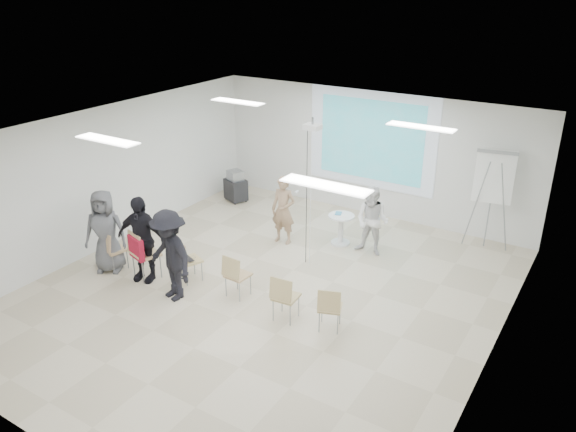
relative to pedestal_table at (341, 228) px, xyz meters
The scene contains 30 objects.
floor 2.62m from the pedestal_table, 95.48° to the right, with size 8.00×9.00×0.10m, color beige.
ceiling 3.71m from the pedestal_table, 95.48° to the right, with size 8.00×9.00×0.10m, color white.
wall_back 2.29m from the pedestal_table, 97.08° to the left, with size 8.00×0.10×3.00m, color silver.
wall_left 5.13m from the pedestal_table, 149.14° to the right, with size 0.10×9.00×3.00m, color silver.
wall_right 4.72m from the pedestal_table, 34.02° to the right, with size 0.10×9.00×3.00m, color silver.
projection_halo 2.42m from the pedestal_table, 97.31° to the left, with size 3.20×0.01×2.30m, color silver.
projection_image 2.41m from the pedestal_table, 97.37° to the left, with size 2.60×0.01×1.90m, color #34A8B3.
pedestal_table is the anchor object (origin of this frame).
player_left 1.33m from the pedestal_table, 152.87° to the right, with size 0.62×0.42×1.71m, color tan.
player_right 0.87m from the pedestal_table, ahead, with size 0.79×0.64×1.65m, color white.
controller_left 1.23m from the pedestal_table, 161.06° to the right, with size 0.04×0.12×0.04m, color silver.
controller_right 0.93m from the pedestal_table, 17.61° to the left, with size 0.04×0.11×0.04m, color white.
chair_far_left 4.77m from the pedestal_table, 133.70° to the right, with size 0.47×0.49×0.83m.
chair_left_mid 4.23m from the pedestal_table, 126.82° to the right, with size 0.59×0.61×0.99m.
chair_left_inner 3.48m from the pedestal_table, 120.13° to the right, with size 0.53×0.55×0.85m.
chair_center 3.05m from the pedestal_table, 101.42° to the right, with size 0.42×0.45×0.84m.
chair_right_inner 3.21m from the pedestal_table, 80.20° to the right, with size 0.43×0.46×0.86m.
chair_right_far 3.30m from the pedestal_table, 66.17° to the right, with size 0.49×0.51×0.81m.
red_jacket 4.33m from the pedestal_table, 125.46° to the right, with size 0.45×0.10×0.43m, color #B3162E.
laptop 3.39m from the pedestal_table, 120.47° to the right, with size 0.31×0.23×0.02m, color black.
audience_left 4.24m from the pedestal_table, 126.57° to the right, with size 1.14×0.68×1.95m, color black.
audience_mid 3.96m from the pedestal_table, 113.51° to the right, with size 1.26×0.69×1.94m, color black.
audience_outer 4.87m from the pedestal_table, 134.12° to the right, with size 0.91×0.60×1.87m, color #5D5D62.
flipchart_easel 3.32m from the pedestal_table, 28.82° to the left, with size 0.92×0.71×2.16m.
av_cart 3.59m from the pedestal_table, 166.16° to the left, with size 0.67×0.61×0.81m.
ceiling_projector 2.54m from the pedestal_table, 97.78° to the right, with size 0.30×0.25×3.00m.
fluor_panel_nw 3.47m from the pedestal_table, 165.83° to the right, with size 1.20×0.30×0.02m, color white.
fluor_panel_ne 3.17m from the pedestal_table, 17.92° to the right, with size 1.20×0.30×0.02m, color white.
fluor_panel_sw 5.32m from the pedestal_table, 118.91° to the right, with size 1.20×0.30×0.02m, color white.
fluor_panel_se 5.13m from the pedestal_table, 66.67° to the right, with size 1.20×0.30×0.02m, color white.
Camera 1 is at (5.13, -7.41, 5.42)m, focal length 35.00 mm.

